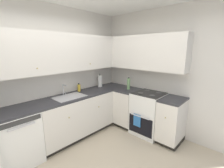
{
  "coord_description": "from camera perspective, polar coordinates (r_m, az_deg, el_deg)",
  "views": [
    {
      "loc": [
        -1.29,
        -1.4,
        1.85
      ],
      "look_at": [
        0.97,
        0.7,
        1.15
      ],
      "focal_mm": 24.73,
      "sensor_mm": 36.0,
      "label": 1
    }
  ],
  "objects": [
    {
      "name": "wall_right",
      "position": [
        3.52,
        18.92,
        3.8
      ],
      "size": [
        0.05,
        3.19,
        2.69
      ],
      "primitive_type": "cube",
      "color": "silver",
      "rests_on": "ground_plane"
    },
    {
      "name": "oil_bottle",
      "position": [
        3.65,
        6.16,
        0.11
      ],
      "size": [
        0.07,
        0.07,
        0.29
      ],
      "color": "#729E66",
      "rests_on": "countertop_right"
    },
    {
      "name": "sink",
      "position": [
        3.2,
        -15.36,
        -5.33
      ],
      "size": [
        0.6,
        0.4,
        0.1
      ],
      "color": "#B7B7BC",
      "rests_on": "countertop_back"
    },
    {
      "name": "lower_cabinets_right",
      "position": [
        3.58,
        12.51,
        -10.66
      ],
      "size": [
        0.62,
        1.5,
        0.88
      ],
      "color": "silver",
      "rests_on": "ground_plane"
    },
    {
      "name": "upper_cabinets_back",
      "position": [
        3.2,
        -18.07,
        10.86
      ],
      "size": [
        2.54,
        0.34,
        0.74
      ],
      "color": "silver"
    },
    {
      "name": "oven_range",
      "position": [
        3.56,
        13.32,
        -10.44
      ],
      "size": [
        0.68,
        0.62,
        1.07
      ],
      "color": "white",
      "rests_on": "ground_plane"
    },
    {
      "name": "countertop_back",
      "position": [
        3.3,
        -13.4,
        -4.28
      ],
      "size": [
        2.86,
        0.6,
        0.03
      ],
      "primitive_type": "cube",
      "color": "#2D2D33",
      "rests_on": "lower_cabinets_back"
    },
    {
      "name": "countertop_right",
      "position": [
        3.42,
        12.85,
        -3.64
      ],
      "size": [
        0.6,
        1.5,
        0.03
      ],
      "color": "#2D2D33",
      "rests_on": "lower_cabinets_right"
    },
    {
      "name": "faucet",
      "position": [
        3.33,
        -17.39,
        -1.64
      ],
      "size": [
        0.07,
        0.16,
        0.23
      ],
      "color": "silver",
      "rests_on": "countertop_back"
    },
    {
      "name": "paper_towel_roll",
      "position": [
        3.89,
        -4.46,
        1.04
      ],
      "size": [
        0.11,
        0.11,
        0.34
      ],
      "color": "white",
      "rests_on": "countertop_back"
    },
    {
      "name": "upper_cabinets_right",
      "position": [
        3.56,
        10.39,
        11.41
      ],
      "size": [
        0.32,
        2.05,
        0.74
      ],
      "color": "silver"
    },
    {
      "name": "dishwasher",
      "position": [
        3.05,
        -31.49,
        -16.7
      ],
      "size": [
        0.6,
        0.63,
        0.88
      ],
      "color": "white",
      "rests_on": "ground_plane"
    },
    {
      "name": "wall_back",
      "position": [
        3.28,
        -23.44,
        2.82
      ],
      "size": [
        3.84,
        0.05,
        2.69
      ],
      "primitive_type": "cube",
      "color": "silver",
      "rests_on": "ground_plane"
    },
    {
      "name": "soap_bottle",
      "position": [
        3.54,
        -12.11,
        -1.37
      ],
      "size": [
        0.07,
        0.07,
        0.19
      ],
      "color": "gold",
      "rests_on": "countertop_back"
    },
    {
      "name": "lower_cabinets_back",
      "position": [
        3.46,
        -13.0,
        -11.49
      ],
      "size": [
        1.65,
        0.62,
        0.88
      ],
      "color": "silver",
      "rests_on": "ground_plane"
    }
  ]
}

